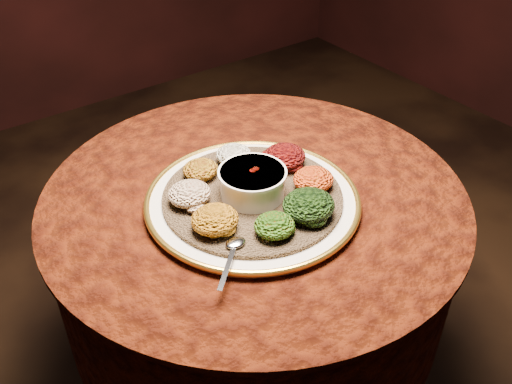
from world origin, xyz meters
TOP-DOWN VIEW (x-y plane):
  - table at (0.00, 0.00)m, footprint 0.96×0.96m
  - platter at (-0.03, -0.04)m, footprint 0.51×0.51m
  - injera at (-0.03, -0.04)m, footprint 0.49×0.49m
  - stew_bowl at (-0.03, -0.04)m, footprint 0.15×0.15m
  - spoon at (-0.16, -0.16)m, footprint 0.12×0.11m
  - portion_ayib at (0.01, 0.09)m, footprint 0.08×0.08m
  - portion_kitfo at (0.09, 0.01)m, footprint 0.10×0.09m
  - portion_tikil at (0.09, -0.09)m, footprint 0.09×0.09m
  - portion_gomen at (0.02, -0.16)m, footprint 0.11×0.10m
  - portion_mixveg at (-0.07, -0.17)m, footprint 0.08×0.08m
  - portion_kik at (-0.16, -0.08)m, footprint 0.10×0.09m
  - portion_timatim at (-0.15, 0.02)m, footprint 0.09×0.09m
  - portion_shiro at (-0.09, 0.09)m, footprint 0.08×0.08m

SIDE VIEW (x-z plane):
  - table at x=0.00m, z-range 0.19..0.92m
  - platter at x=-0.03m, z-range 0.73..0.76m
  - injera at x=-0.03m, z-range 0.75..0.76m
  - spoon at x=-0.16m, z-range 0.76..0.77m
  - portion_shiro at x=-0.09m, z-range 0.76..0.80m
  - portion_mixveg at x=-0.07m, z-range 0.76..0.80m
  - portion_ayib at x=0.01m, z-range 0.76..0.80m
  - portion_tikil at x=0.09m, z-range 0.76..0.81m
  - portion_timatim at x=-0.15m, z-range 0.76..0.81m
  - portion_kik at x=-0.16m, z-range 0.76..0.81m
  - portion_kitfo at x=0.09m, z-range 0.76..0.81m
  - portion_gomen at x=0.02m, z-range 0.76..0.81m
  - stew_bowl at x=-0.03m, z-range 0.77..0.83m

